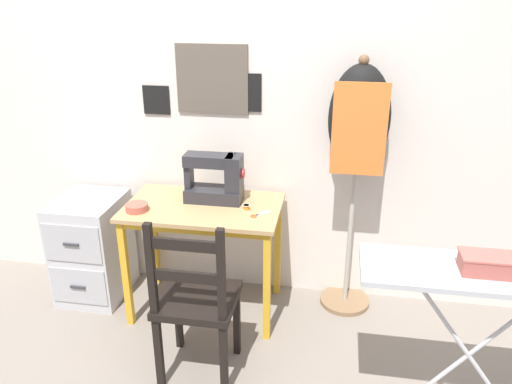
# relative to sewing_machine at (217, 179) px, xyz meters

# --- Properties ---
(ground_plane) EXTENTS (14.00, 14.00, 0.00)m
(ground_plane) POSITION_rel_sewing_machine_xyz_m (-0.07, -0.36, -0.87)
(ground_plane) COLOR gray
(wall_back) EXTENTS (10.00, 0.07, 2.55)m
(wall_back) POSITION_rel_sewing_machine_xyz_m (-0.07, 0.26, 0.41)
(wall_back) COLOR silver
(wall_back) RESTS_ON ground_plane
(sewing_table) EXTENTS (0.93, 0.56, 0.73)m
(sewing_table) POSITION_rel_sewing_machine_xyz_m (-0.07, -0.10, -0.24)
(sewing_table) COLOR tan
(sewing_table) RESTS_ON ground_plane
(sewing_machine) EXTENTS (0.36, 0.17, 0.32)m
(sewing_machine) POSITION_rel_sewing_machine_xyz_m (0.00, 0.00, 0.00)
(sewing_machine) COLOR #28282D
(sewing_machine) RESTS_ON sewing_table
(fabric_bowl) EXTENTS (0.13, 0.13, 0.04)m
(fabric_bowl) POSITION_rel_sewing_machine_xyz_m (-0.43, -0.22, -0.12)
(fabric_bowl) COLOR #B25647
(fabric_bowl) RESTS_ON sewing_table
(scissors) EXTENTS (0.11, 0.12, 0.01)m
(scissors) POSITION_rel_sewing_machine_xyz_m (0.28, -0.17, -0.14)
(scissors) COLOR silver
(scissors) RESTS_ON sewing_table
(thread_spool_near_machine) EXTENTS (0.04, 0.04, 0.03)m
(thread_spool_near_machine) POSITION_rel_sewing_machine_xyz_m (0.20, -0.11, -0.12)
(thread_spool_near_machine) COLOR orange
(thread_spool_near_machine) RESTS_ON sewing_table
(wooden_chair) EXTENTS (0.40, 0.38, 0.95)m
(wooden_chair) POSITION_rel_sewing_machine_xyz_m (0.04, -0.67, -0.41)
(wooden_chair) COLOR black
(wooden_chair) RESTS_ON ground_plane
(filing_cabinet) EXTENTS (0.40, 0.49, 0.69)m
(filing_cabinet) POSITION_rel_sewing_machine_xyz_m (-0.85, -0.04, -0.52)
(filing_cabinet) COLOR #B7B7BC
(filing_cabinet) RESTS_ON ground_plane
(dress_form) EXTENTS (0.35, 0.32, 1.60)m
(dress_form) POSITION_rel_sewing_machine_xyz_m (0.81, 0.11, 0.31)
(dress_form) COLOR #846647
(dress_form) RESTS_ON ground_plane
(ironing_board) EXTENTS (1.02, 0.34, 0.85)m
(ironing_board) POSITION_rel_sewing_machine_xyz_m (1.34, -0.80, -0.07)
(ironing_board) COLOR #ADB2B7
(ironing_board) RESTS_ON ground_plane
(storage_box) EXTENTS (0.22, 0.13, 0.08)m
(storage_box) POSITION_rel_sewing_machine_xyz_m (1.33, -0.81, 0.02)
(storage_box) COLOR #AD564C
(storage_box) RESTS_ON ironing_board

